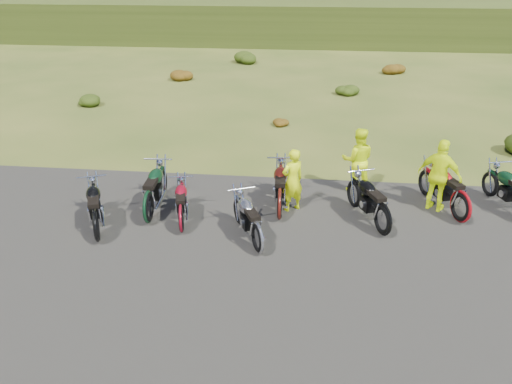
# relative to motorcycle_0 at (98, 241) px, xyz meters

# --- Properties ---
(ground) EXTENTS (300.00, 300.00, 0.00)m
(ground) POSITION_rel_motorcycle_0_xyz_m (3.97, 0.12, 0.00)
(ground) COLOR #374A18
(ground) RESTS_ON ground
(gravel_pad) EXTENTS (20.00, 12.00, 0.04)m
(gravel_pad) POSITION_rel_motorcycle_0_xyz_m (3.97, -1.88, 0.00)
(gravel_pad) COLOR black
(gravel_pad) RESTS_ON ground
(hill_slope) EXTENTS (300.00, 45.97, 9.37)m
(hill_slope) POSITION_rel_motorcycle_0_xyz_m (3.97, 50.12, 0.00)
(hill_slope) COLOR #344015
(hill_slope) RESTS_ON ground
(shrub_1) EXTENTS (1.03, 1.03, 0.61)m
(shrub_1) POSITION_rel_motorcycle_0_xyz_m (-5.13, 11.42, 0.31)
(shrub_1) COLOR #26370D
(shrub_1) RESTS_ON ground
(shrub_2) EXTENTS (1.30, 1.30, 0.77)m
(shrub_2) POSITION_rel_motorcycle_0_xyz_m (-2.23, 16.72, 0.38)
(shrub_2) COLOR #6C320D
(shrub_2) RESTS_ON ground
(shrub_3) EXTENTS (1.56, 1.56, 0.92)m
(shrub_3) POSITION_rel_motorcycle_0_xyz_m (0.67, 22.02, 0.46)
(shrub_3) COLOR #26370D
(shrub_3) RESTS_ON ground
(shrub_4) EXTENTS (0.77, 0.77, 0.45)m
(shrub_4) POSITION_rel_motorcycle_0_xyz_m (3.57, 9.32, 0.23)
(shrub_4) COLOR #6C320D
(shrub_4) RESTS_ON ground
(shrub_5) EXTENTS (1.03, 1.03, 0.61)m
(shrub_5) POSITION_rel_motorcycle_0_xyz_m (6.47, 14.62, 0.31)
(shrub_5) COLOR #26370D
(shrub_5) RESTS_ON ground
(shrub_6) EXTENTS (1.30, 1.30, 0.77)m
(shrub_6) POSITION_rel_motorcycle_0_xyz_m (9.37, 19.92, 0.38)
(shrub_6) COLOR #6C320D
(shrub_6) RESTS_ON ground
(motorcycle_0) EXTENTS (1.53, 2.30, 1.15)m
(motorcycle_0) POSITION_rel_motorcycle_0_xyz_m (0.00, 0.00, 0.00)
(motorcycle_0) COLOR black
(motorcycle_0) RESTS_ON ground
(motorcycle_1) EXTENTS (1.03, 2.00, 1.00)m
(motorcycle_1) POSITION_rel_motorcycle_0_xyz_m (1.83, 0.63, 0.00)
(motorcycle_1) COLOR maroon
(motorcycle_1) RESTS_ON ground
(motorcycle_2) EXTENTS (0.90, 2.35, 1.21)m
(motorcycle_2) POSITION_rel_motorcycle_0_xyz_m (0.92, 1.01, 0.00)
(motorcycle_2) COLOR black
(motorcycle_2) RESTS_ON ground
(motorcycle_3) EXTENTS (1.51, 2.17, 1.08)m
(motorcycle_3) POSITION_rel_motorcycle_0_xyz_m (3.74, -0.10, 0.00)
(motorcycle_3) COLOR #9E9EA2
(motorcycle_3) RESTS_ON ground
(motorcycle_4) EXTENTS (0.86, 2.29, 1.18)m
(motorcycle_4) POSITION_rel_motorcycle_0_xyz_m (4.12, 1.54, 0.00)
(motorcycle_4) COLOR #56140E
(motorcycle_4) RESTS_ON ground
(motorcycle_5) EXTENTS (1.54, 2.36, 1.17)m
(motorcycle_5) POSITION_rel_motorcycle_0_xyz_m (6.57, 1.01, 0.00)
(motorcycle_5) COLOR black
(motorcycle_5) RESTS_ON ground
(motorcycle_6) EXTENTS (1.52, 2.42, 1.20)m
(motorcycle_6) POSITION_rel_motorcycle_0_xyz_m (8.56, 1.87, 0.00)
(motorcycle_6) COLOR #9C0B12
(motorcycle_6) RESTS_ON ground
(person_middle) EXTENTS (0.73, 0.67, 1.66)m
(person_middle) POSITION_rel_motorcycle_0_xyz_m (4.40, 2.06, 0.83)
(person_middle) COLOR #D7ED0C
(person_middle) RESTS_ON ground
(person_right_a) EXTENTS (0.90, 0.70, 1.82)m
(person_right_a) POSITION_rel_motorcycle_0_xyz_m (6.13, 3.46, 0.91)
(person_right_a) COLOR #D7ED0C
(person_right_a) RESTS_ON ground
(person_right_b) EXTENTS (1.19, 0.99, 1.90)m
(person_right_b) POSITION_rel_motorcycle_0_xyz_m (8.11, 2.48, 0.95)
(person_right_b) COLOR #D7ED0C
(person_right_b) RESTS_ON ground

